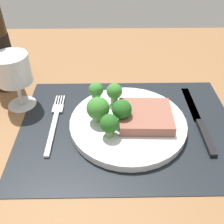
{
  "coord_description": "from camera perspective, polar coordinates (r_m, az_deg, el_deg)",
  "views": [
    {
      "loc": [
        -3.98,
        -39.71,
        37.18
      ],
      "look_at": [
        -3.31,
        2.79,
        1.9
      ],
      "focal_mm": 40.77,
      "sensor_mm": 36.0,
      "label": 1
    }
  ],
  "objects": [
    {
      "name": "steak",
      "position": [
        0.53,
        7.45,
        -0.66
      ],
      "size": [
        11.08,
        10.21,
        2.17
      ],
      "primitive_type": "cube",
      "rotation": [
        0.0,
        0.0,
        -0.03
      ],
      "color": "#8C5647",
      "rests_on": "plate"
    },
    {
      "name": "plate",
      "position": [
        0.54,
        3.58,
        -2.52
      ],
      "size": [
        24.38,
        24.38,
        1.6
      ],
      "primitive_type": "cylinder",
      "color": "silver",
      "rests_on": "placemat"
    },
    {
      "name": "broccoli_near_fork",
      "position": [
        0.56,
        0.52,
        4.5
      ],
      "size": [
        3.5,
        3.5,
        5.21
      ],
      "color": "#6B994C",
      "rests_on": "plate"
    },
    {
      "name": "broccoli_near_steak",
      "position": [
        0.51,
        -3.14,
        1.1
      ],
      "size": [
        4.68,
        4.68,
        5.66
      ],
      "color": "#6B994C",
      "rests_on": "plate"
    },
    {
      "name": "broccoli_center",
      "position": [
        0.57,
        -3.62,
        4.76
      ],
      "size": [
        3.34,
        3.34,
        4.66
      ],
      "color": "#5B8942",
      "rests_on": "plate"
    },
    {
      "name": "placemat",
      "position": [
        0.54,
        3.54,
        -3.26
      ],
      "size": [
        45.86,
        33.65,
        0.3
      ],
      "primitive_type": "cube",
      "color": "black",
      "rests_on": "ground_plane"
    },
    {
      "name": "broccoli_front_edge",
      "position": [
        0.5,
        2.2,
        0.47
      ],
      "size": [
        3.97,
        3.97,
        5.6
      ],
      "color": "#6B994C",
      "rests_on": "plate"
    },
    {
      "name": "wine_glass",
      "position": [
        0.59,
        -21.26,
        8.35
      ],
      "size": [
        7.64,
        7.64,
        12.83
      ],
      "color": "silver",
      "rests_on": "ground_plane"
    },
    {
      "name": "ground_plane",
      "position": [
        0.56,
        3.47,
        -4.51
      ],
      "size": [
        140.0,
        110.0,
        3.0
      ],
      "primitive_type": "cube",
      "color": "brown"
    },
    {
      "name": "fork",
      "position": [
        0.56,
        -12.71,
        -2.07
      ],
      "size": [
        2.4,
        19.2,
        0.5
      ],
      "rotation": [
        0.0,
        0.0,
        0.0
      ],
      "color": "silver",
      "rests_on": "placemat"
    },
    {
      "name": "broccoli_back_left",
      "position": [
        0.48,
        -0.61,
        -2.76
      ],
      "size": [
        3.68,
        3.68,
        4.93
      ],
      "color": "#6B994C",
      "rests_on": "plate"
    },
    {
      "name": "knife",
      "position": [
        0.58,
        19.08,
        -2.23
      ],
      "size": [
        1.8,
        23.0,
        0.8
      ],
      "rotation": [
        0.0,
        0.0,
        0.01
      ],
      "color": "black",
      "rests_on": "placemat"
    }
  ]
}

